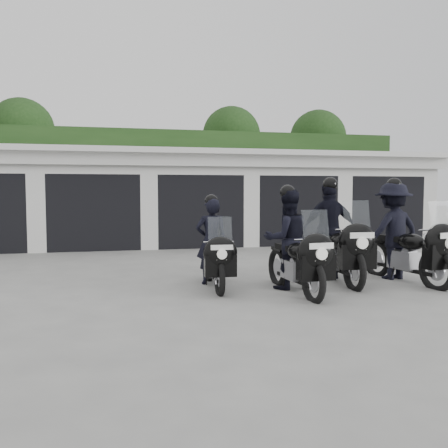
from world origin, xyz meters
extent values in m
plane|color=gray|center=(0.00, 0.00, 0.00)|extent=(80.00, 80.00, 0.00)
cube|color=silver|center=(0.00, 8.50, 1.40)|extent=(16.00, 6.00, 2.80)
cube|color=silver|center=(0.00, 8.30, 2.88)|extent=(16.40, 6.80, 0.16)
cube|color=silver|center=(0.00, 5.25, 2.65)|extent=(16.40, 0.12, 0.40)
cube|color=black|center=(0.00, 5.48, 0.12)|extent=(16.00, 0.06, 0.24)
cube|color=silver|center=(-4.65, 5.65, 1.40)|extent=(0.50, 0.50, 2.80)
cube|color=black|center=(-3.10, 6.70, 1.10)|extent=(2.60, 2.60, 2.20)
cube|color=silver|center=(-3.10, 5.65, 2.50)|extent=(2.60, 0.50, 0.60)
cube|color=silver|center=(-1.55, 5.65, 1.40)|extent=(0.50, 0.50, 2.80)
cube|color=black|center=(0.00, 6.70, 1.10)|extent=(2.60, 2.60, 2.20)
cube|color=silver|center=(0.00, 5.65, 2.50)|extent=(2.60, 0.50, 0.60)
cube|color=silver|center=(1.55, 5.65, 1.40)|extent=(0.50, 0.50, 2.80)
cube|color=black|center=(3.10, 6.70, 1.10)|extent=(2.60, 2.60, 2.20)
cube|color=silver|center=(3.10, 5.65, 2.50)|extent=(2.60, 0.50, 0.60)
cube|color=silver|center=(4.65, 5.65, 1.40)|extent=(0.50, 0.50, 2.80)
cube|color=black|center=(6.20, 6.70, 1.10)|extent=(2.60, 2.60, 2.20)
cube|color=silver|center=(6.20, 5.65, 2.50)|extent=(2.60, 0.50, 0.60)
cube|color=silver|center=(7.75, 5.65, 1.40)|extent=(0.50, 0.50, 2.80)
cube|color=#1A3613|center=(0.00, 12.50, 2.15)|extent=(20.00, 2.00, 4.30)
sphere|color=#1A3613|center=(-6.50, 14.00, 4.40)|extent=(2.80, 2.80, 2.80)
cylinder|color=black|center=(-6.50, 14.00, 1.65)|extent=(0.24, 0.24, 3.30)
sphere|color=#1A3613|center=(3.00, 14.00, 4.40)|extent=(2.80, 2.80, 2.80)
cylinder|color=black|center=(3.00, 14.00, 1.65)|extent=(0.24, 0.24, 3.30)
sphere|color=#1A3613|center=(7.50, 14.00, 4.40)|extent=(2.80, 2.80, 2.80)
cylinder|color=black|center=(7.50, 14.00, 1.65)|extent=(0.24, 0.24, 3.30)
torus|color=black|center=(-0.82, -0.88, 0.28)|extent=(0.13, 0.67, 0.66)
torus|color=black|center=(-0.76, 0.43, 0.28)|extent=(0.13, 0.67, 0.66)
cube|color=#B2B2B7|center=(-0.79, -0.21, 0.34)|extent=(0.26, 0.51, 0.29)
cube|color=black|center=(-0.79, -0.23, 0.20)|extent=(0.13, 1.18, 0.05)
ellipsoid|color=black|center=(-0.79, -0.36, 0.65)|extent=(0.32, 0.54, 0.26)
cube|color=black|center=(-0.78, 0.03, 0.67)|extent=(0.26, 0.51, 0.09)
ellipsoid|color=black|center=(-0.82, -0.95, 0.71)|extent=(0.59, 0.33, 0.54)
cube|color=black|center=(-0.82, -0.95, 0.50)|extent=(0.53, 0.23, 0.36)
cube|color=#B2BFC6|center=(-0.82, -0.92, 1.07)|extent=(0.40, 0.12, 0.46)
cylinder|color=silver|center=(-0.81, -0.77, 0.87)|extent=(0.51, 0.05, 0.03)
cube|color=white|center=(-0.83, -1.10, 0.82)|extent=(0.36, 0.03, 0.08)
cube|color=white|center=(-0.83, -1.08, 0.65)|extent=(0.16, 0.02, 0.09)
imported|color=black|center=(-0.77, 0.05, 0.80)|extent=(0.60, 0.41, 1.59)
sphere|color=black|center=(-0.77, 0.05, 1.54)|extent=(0.24, 0.24, 0.24)
torus|color=black|center=(0.50, -1.68, 0.31)|extent=(0.15, 0.73, 0.73)
torus|color=black|center=(0.42, -0.25, 0.31)|extent=(0.15, 0.73, 0.73)
cube|color=#B2B2B7|center=(0.46, -0.95, 0.38)|extent=(0.29, 0.56, 0.32)
cube|color=black|center=(0.46, -0.97, 0.22)|extent=(0.16, 1.30, 0.06)
ellipsoid|color=black|center=(0.47, -1.12, 0.72)|extent=(0.36, 0.59, 0.29)
cube|color=black|center=(0.44, -0.69, 0.74)|extent=(0.29, 0.56, 0.10)
ellipsoid|color=black|center=(0.51, -1.76, 0.78)|extent=(0.65, 0.37, 0.60)
cube|color=black|center=(0.51, -1.76, 0.55)|extent=(0.59, 0.25, 0.40)
cube|color=#B2BFC6|center=(0.51, -1.73, 1.18)|extent=(0.45, 0.14, 0.51)
cylinder|color=silver|center=(0.50, -1.56, 0.96)|extent=(0.56, 0.06, 0.03)
cube|color=white|center=(0.52, -1.93, 0.90)|extent=(0.40, 0.04, 0.09)
cube|color=white|center=(0.52, -1.90, 0.72)|extent=(0.18, 0.03, 0.10)
imported|color=black|center=(0.44, -0.67, 0.88)|extent=(0.89, 0.72, 1.75)
sphere|color=black|center=(0.44, -0.67, 1.70)|extent=(0.27, 0.27, 0.27)
torus|color=black|center=(1.56, -1.02, 0.34)|extent=(0.15, 0.80, 0.79)
torus|color=black|center=(1.63, 0.55, 0.34)|extent=(0.15, 0.80, 0.79)
cube|color=#B2B2B7|center=(1.59, -0.21, 0.41)|extent=(0.31, 0.61, 0.35)
cube|color=black|center=(1.59, -0.24, 0.24)|extent=(0.15, 1.42, 0.07)
ellipsoid|color=black|center=(1.58, -0.40, 0.78)|extent=(0.38, 0.64, 0.31)
cube|color=black|center=(1.60, 0.07, 0.80)|extent=(0.31, 0.61, 0.11)
ellipsoid|color=black|center=(1.55, -1.10, 0.85)|extent=(0.70, 0.39, 0.65)
cube|color=black|center=(1.55, -1.10, 0.60)|extent=(0.64, 0.27, 0.43)
cube|color=#B2BFC6|center=(1.56, -1.07, 1.28)|extent=(0.48, 0.15, 0.55)
cylinder|color=silver|center=(1.56, -0.89, 1.04)|extent=(0.61, 0.06, 0.03)
cube|color=white|center=(1.55, -1.29, 0.98)|extent=(0.44, 0.03, 0.10)
cube|color=white|center=(1.55, -1.26, 0.78)|extent=(0.20, 0.02, 0.11)
imported|color=black|center=(1.61, 0.09, 0.95)|extent=(1.14, 0.68, 1.91)
sphere|color=black|center=(1.61, 0.09, 1.85)|extent=(0.29, 0.29, 0.29)
torus|color=black|center=(2.98, -1.31, 0.33)|extent=(0.25, 0.80, 0.79)
torus|color=black|center=(2.72, 0.23, 0.33)|extent=(0.25, 0.80, 0.79)
cube|color=#B2B2B7|center=(2.85, -0.52, 0.41)|extent=(0.37, 0.63, 0.35)
cube|color=black|center=(2.85, -0.54, 0.24)|extent=(0.31, 1.40, 0.06)
ellipsoid|color=black|center=(2.88, -0.70, 0.78)|extent=(0.45, 0.67, 0.31)
cube|color=black|center=(2.80, -0.24, 0.80)|extent=(0.37, 0.63, 0.11)
ellipsoid|color=black|center=(2.99, -1.39, 0.84)|extent=(0.73, 0.46, 0.65)
cube|color=black|center=(2.99, -1.39, 0.59)|extent=(0.66, 0.34, 0.43)
cube|color=#B2BFC6|center=(2.99, -1.36, 1.27)|extent=(0.49, 0.20, 0.55)
cylinder|color=silver|center=(2.96, -1.18, 1.04)|extent=(0.60, 0.13, 0.03)
cube|color=white|center=(3.02, -1.54, 0.78)|extent=(0.19, 0.05, 0.11)
imported|color=black|center=(2.80, -0.22, 0.95)|extent=(1.31, 0.82, 1.90)
sphere|color=black|center=(2.80, -0.22, 1.84)|extent=(0.29, 0.29, 0.29)
camera|label=1|loc=(-2.48, -8.50, 1.72)|focal=38.00mm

